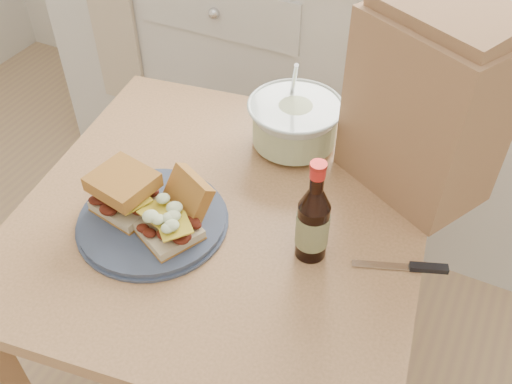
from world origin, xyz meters
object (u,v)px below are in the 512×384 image
at_px(plate, 153,220).
at_px(beer_bottle, 313,222).
at_px(paper_bag, 426,109).
at_px(coleslaw_bowl, 295,125).
at_px(dining_table, 225,241).

height_order(plate, beer_bottle, beer_bottle).
height_order(plate, paper_bag, paper_bag).
xyz_separation_m(coleslaw_bowl, beer_bottle, (0.16, -0.29, 0.03)).
height_order(plate, coleslaw_bowl, coleslaw_bowl).
distance_m(dining_table, coleslaw_bowl, 0.31).
height_order(dining_table, beer_bottle, beer_bottle).
distance_m(dining_table, paper_bag, 0.50).
distance_m(dining_table, beer_bottle, 0.28).
height_order(coleslaw_bowl, beer_bottle, beer_bottle).
xyz_separation_m(dining_table, plate, (-0.11, -0.10, 0.11)).
height_order(coleslaw_bowl, paper_bag, paper_bag).
xyz_separation_m(plate, beer_bottle, (0.32, 0.07, 0.08)).
bearing_deg(paper_bag, coleslaw_bowl, -152.30).
relative_size(plate, coleslaw_bowl, 1.36).
relative_size(plate, paper_bag, 0.79).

